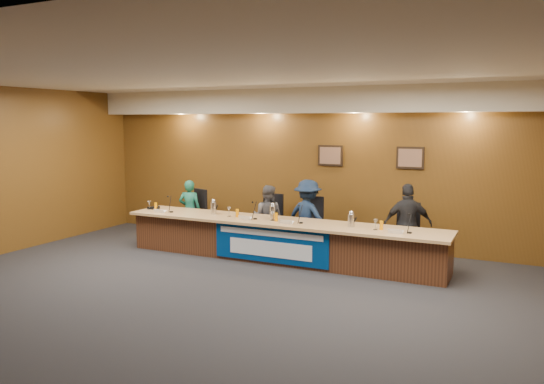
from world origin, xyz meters
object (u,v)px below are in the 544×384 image
(office_chair_b, at_px, (270,224))
(carafe_right, at_px, (351,220))
(office_chair_c, at_px, (310,228))
(speakerphone, at_px, (155,208))
(panelist_b, at_px, (268,217))
(carafe_mid, at_px, (273,213))
(panelist_c, at_px, (308,217))
(office_chair_d, at_px, (408,237))
(panelist_a, at_px, (190,210))
(banner, at_px, (270,245))
(office_chair_a, at_px, (193,217))
(panelist_d, at_px, (408,224))
(carafe_left, at_px, (214,208))
(dais_body, at_px, (280,241))

(office_chair_b, xyz_separation_m, carafe_right, (1.96, -0.85, 0.38))
(office_chair_c, relative_size, speakerphone, 1.50)
(carafe_right, xyz_separation_m, speakerphone, (-4.19, 0.04, -0.09))
(panelist_b, xyz_separation_m, carafe_mid, (0.46, -0.72, 0.24))
(panelist_c, bearing_deg, carafe_mid, 74.10)
(office_chair_b, height_order, speakerphone, speakerphone)
(speakerphone, bearing_deg, office_chair_d, 9.26)
(office_chair_c, bearing_deg, carafe_right, -41.07)
(panelist_a, distance_m, panelist_b, 1.87)
(panelist_a, xyz_separation_m, carafe_right, (3.83, -0.75, 0.21))
(banner, distance_m, panelist_c, 1.20)
(carafe_right, bearing_deg, panelist_b, 158.97)
(panelist_b, distance_m, carafe_right, 2.11)
(panelist_b, height_order, office_chair_a, panelist_b)
(office_chair_c, distance_m, speakerphone, 3.21)
(panelist_d, xyz_separation_m, carafe_left, (-3.59, -0.70, 0.14))
(banner, bearing_deg, carafe_right, 15.34)
(dais_body, bearing_deg, speakerphone, -179.94)
(panelist_b, height_order, office_chair_b, panelist_b)
(panelist_c, relative_size, office_chair_d, 2.98)
(dais_body, bearing_deg, banner, -90.00)
(banner, relative_size, office_chair_b, 4.58)
(carafe_left, relative_size, carafe_mid, 0.94)
(panelist_d, bearing_deg, speakerphone, -14.48)
(dais_body, height_order, carafe_left, carafe_left)
(dais_body, height_order, panelist_d, panelist_d)
(panelist_b, distance_m, office_chair_b, 0.19)
(carafe_mid, bearing_deg, dais_body, 1.83)
(panelist_a, bearing_deg, speakerphone, 44.03)
(panelist_b, relative_size, speakerphone, 4.01)
(dais_body, bearing_deg, carafe_mid, -178.17)
(dais_body, relative_size, speakerphone, 18.75)
(panelist_a, xyz_separation_m, office_chair_b, (1.87, 0.10, -0.17))
(banner, xyz_separation_m, panelist_d, (2.16, 1.13, 0.35))
(panelist_b, relative_size, carafe_left, 5.39)
(office_chair_a, xyz_separation_m, office_chair_b, (1.87, 0.00, 0.00))
(carafe_right, bearing_deg, carafe_mid, 178.56)
(office_chair_c, bearing_deg, panelist_c, -93.21)
(panelist_a, height_order, office_chair_d, panelist_a)
(carafe_left, relative_size, speakerphone, 0.74)
(banner, height_order, panelist_c, panelist_c)
(dais_body, distance_m, carafe_right, 1.45)
(banner, bearing_deg, speakerphone, 171.72)
(panelist_c, height_order, office_chair_d, panelist_c)
(panelist_a, height_order, carafe_right, panelist_a)
(panelist_d, bearing_deg, panelist_b, -22.62)
(panelist_c, relative_size, office_chair_a, 2.98)
(panelist_b, distance_m, carafe_mid, 0.88)
(banner, height_order, carafe_right, carafe_right)
(banner, height_order, office_chair_d, banner)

